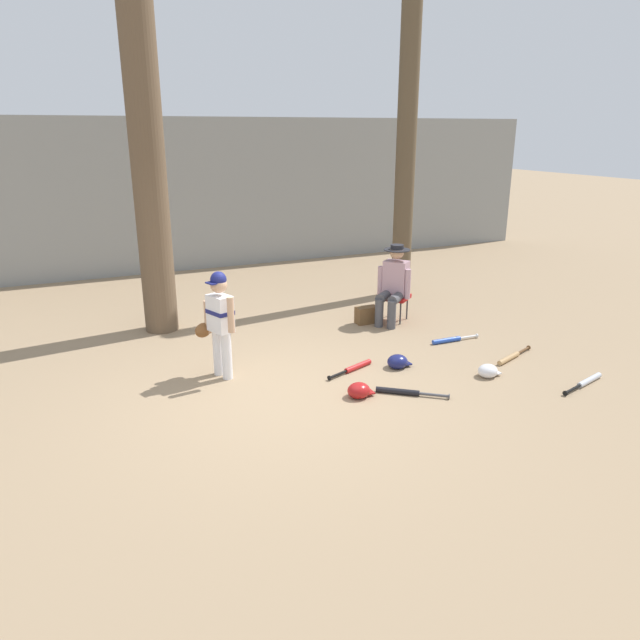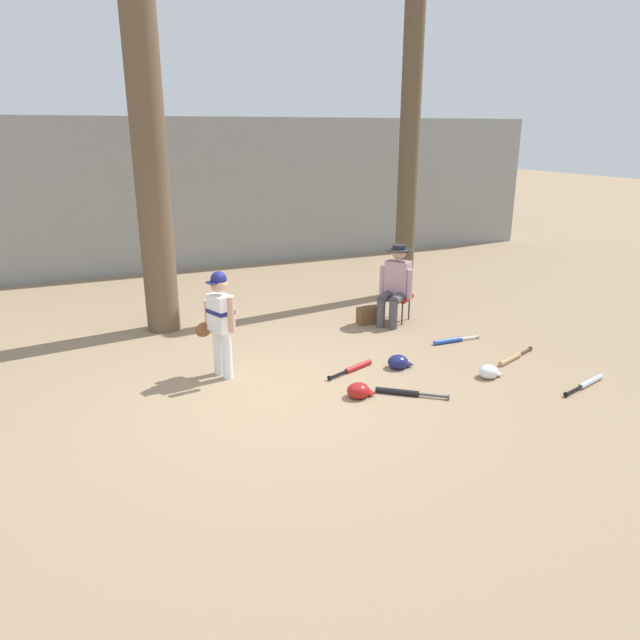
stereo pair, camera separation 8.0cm
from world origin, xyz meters
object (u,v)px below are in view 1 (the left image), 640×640
(tree_near_player, at_px, (147,154))
(handbag_beside_stool, at_px, (367,315))
(folding_stool, at_px, (395,298))
(bat_wood_tan, at_px, (511,357))
(batting_helmet_navy, at_px, (398,362))
(bat_black_composite, at_px, (403,392))
(bat_aluminum_silver, at_px, (587,382))
(bat_red_barrel, at_px, (355,367))
(seated_spectator, at_px, (394,282))
(batting_helmet_white, at_px, (488,371))
(tree_behind_spectator, at_px, (407,134))
(batting_helmet_red, at_px, (359,391))
(bat_blue_youth, at_px, (450,340))
(young_ballplayer, at_px, (219,318))

(tree_near_player, relative_size, handbag_beside_stool, 16.74)
(folding_stool, xyz_separation_m, handbag_beside_stool, (-0.46, 0.06, -0.23))
(bat_wood_tan, distance_m, batting_helmet_navy, 1.54)
(bat_black_composite, height_order, bat_aluminum_silver, same)
(tree_near_player, xyz_separation_m, handbag_beside_stool, (2.94, -1.00, -2.41))
(bat_aluminum_silver, bearing_deg, bat_red_barrel, 146.61)
(tree_near_player, distance_m, seated_spectator, 3.99)
(bat_red_barrel, xyz_separation_m, batting_helmet_white, (1.38, -0.85, 0.04))
(tree_behind_spectator, height_order, handbag_beside_stool, tree_behind_spectator)
(batting_helmet_red, bearing_deg, bat_black_composite, -17.66)
(tree_behind_spectator, height_order, folding_stool, tree_behind_spectator)
(bat_blue_youth, bearing_deg, bat_red_barrel, -168.33)
(young_ballplayer, relative_size, bat_aluminum_silver, 1.63)
(tree_near_player, bearing_deg, bat_wood_tan, -38.48)
(tree_behind_spectator, bearing_deg, batting_helmet_white, -105.76)
(young_ballplayer, distance_m, bat_blue_youth, 3.34)
(young_ballplayer, distance_m, bat_red_barrel, 1.79)
(bat_blue_youth, relative_size, bat_black_composite, 1.09)
(young_ballplayer, xyz_separation_m, handbag_beside_stool, (2.60, 1.10, -0.61))
(handbag_beside_stool, xyz_separation_m, batting_helmet_red, (-1.35, -2.31, -0.05))
(bat_blue_youth, height_order, batting_helmet_navy, batting_helmet_navy)
(folding_stool, distance_m, seated_spectator, 0.29)
(batting_helmet_white, bearing_deg, bat_blue_youth, 74.97)
(bat_wood_tan, bearing_deg, folding_stool, 104.20)
(tree_behind_spectator, distance_m, batting_helmet_white, 4.72)
(batting_helmet_red, bearing_deg, tree_near_player, 115.61)
(bat_wood_tan, bearing_deg, batting_helmet_red, -175.47)
(seated_spectator, bearing_deg, bat_wood_tan, -73.33)
(tree_near_player, bearing_deg, young_ballplayer, -80.72)
(handbag_beside_stool, height_order, batting_helmet_white, handbag_beside_stool)
(bat_black_composite, bearing_deg, handbag_beside_stool, 70.57)
(young_ballplayer, relative_size, bat_wood_tan, 1.68)
(seated_spectator, height_order, bat_black_composite, seated_spectator)
(young_ballplayer, height_order, bat_blue_youth, young_ballplayer)
(batting_helmet_red, bearing_deg, young_ballplayer, 135.81)
(young_ballplayer, bearing_deg, tree_near_player, 99.28)
(bat_blue_youth, height_order, bat_black_composite, same)
(batting_helmet_red, bearing_deg, bat_red_barrel, 65.82)
(bat_red_barrel, relative_size, bat_aluminum_silver, 0.90)
(tree_near_player, distance_m, bat_blue_youth, 4.93)
(bat_wood_tan, bearing_deg, seated_spectator, 106.67)
(bat_black_composite, bearing_deg, batting_helmet_white, 0.81)
(handbag_beside_stool, height_order, bat_black_composite, handbag_beside_stool)
(bat_wood_tan, xyz_separation_m, bat_red_barrel, (-2.02, 0.53, 0.00))
(young_ballplayer, relative_size, bat_black_composite, 1.89)
(folding_stool, distance_m, bat_red_barrel, 2.17)
(seated_spectator, relative_size, bat_red_barrel, 1.66)
(tree_behind_spectator, distance_m, seated_spectator, 2.75)
(bat_blue_youth, relative_size, batting_helmet_navy, 2.40)
(bat_red_barrel, distance_m, bat_blue_youth, 1.73)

